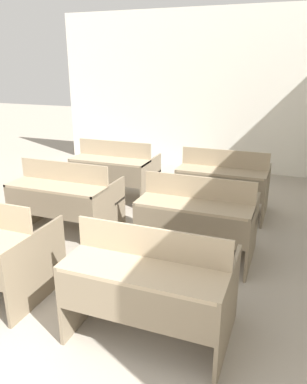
{
  "coord_description": "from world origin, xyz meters",
  "views": [
    {
      "loc": [
        1.74,
        -0.84,
        2.02
      ],
      "look_at": [
        0.43,
        2.6,
        0.74
      ],
      "focal_mm": 35.0,
      "sensor_mm": 36.0,
      "label": 1
    }
  ],
  "objects": [
    {
      "name": "wall_back",
      "position": [
        0.0,
        6.38,
        1.48
      ],
      "size": [
        5.88,
        0.06,
        2.97
      ],
      "color": "white",
      "rests_on": "ground_plane"
    },
    {
      "name": "bench_front_right",
      "position": [
        0.86,
        1.41,
        0.46
      ],
      "size": [
        1.18,
        0.81,
        0.91
      ],
      "color": "#7E6E58",
      "rests_on": "ground_plane"
    },
    {
      "name": "bench_second_left",
      "position": [
        -0.79,
        2.77,
        0.46
      ],
      "size": [
        1.18,
        0.81,
        0.91
      ],
      "color": "#7E6F58",
      "rests_on": "ground_plane"
    },
    {
      "name": "bench_third_left",
      "position": [
        -0.78,
        4.11,
        0.46
      ],
      "size": [
        1.18,
        0.81,
        0.91
      ],
      "color": "gray",
      "rests_on": "ground_plane"
    },
    {
      "name": "bench_third_right",
      "position": [
        0.89,
        4.1,
        0.46
      ],
      "size": [
        1.18,
        0.81,
        0.91
      ],
      "color": "#7B6B54",
      "rests_on": "ground_plane"
    },
    {
      "name": "bench_second_right",
      "position": [
        0.87,
        2.76,
        0.46
      ],
      "size": [
        1.18,
        0.81,
        0.91
      ],
      "color": "#7B6B54",
      "rests_on": "ground_plane"
    }
  ]
}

